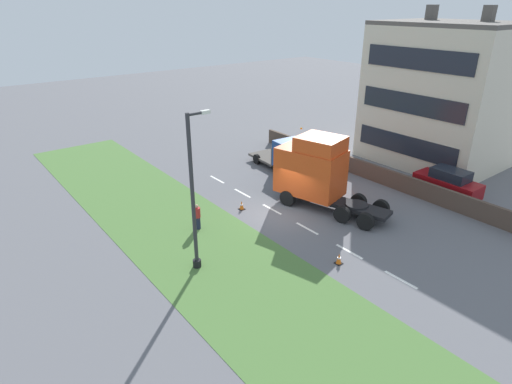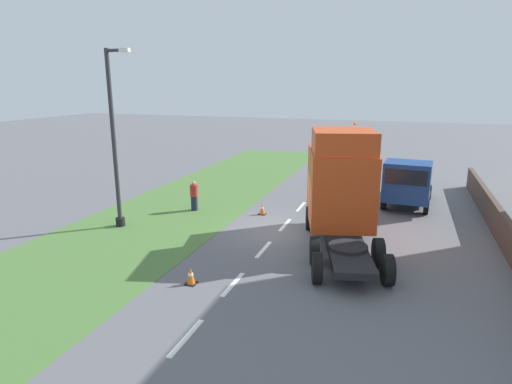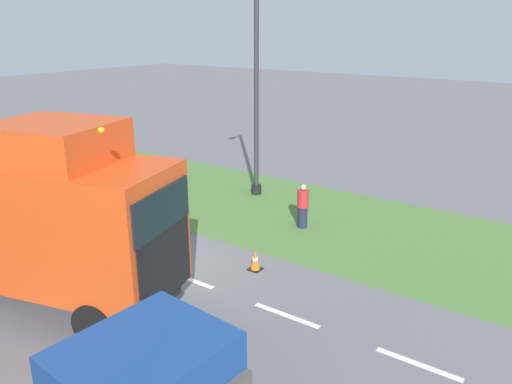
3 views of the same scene
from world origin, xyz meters
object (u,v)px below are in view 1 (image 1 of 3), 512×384
lorry_cab (315,171)px  lamp_post (194,203)px  flatbed_truck (287,155)px  traffic_cone_lead (339,259)px  pedestrian (197,217)px  traffic_cone_trailing (242,205)px  parked_car (448,183)px

lorry_cab → lamp_post: (-9.65, -1.61, 1.20)m
flatbed_truck → traffic_cone_lead: size_ratio=9.27×
lamp_post → pedestrian: size_ratio=5.01×
traffic_cone_lead → lorry_cab: bearing=55.9°
flatbed_truck → lamp_post: size_ratio=0.69×
traffic_cone_trailing → lamp_post: bearing=-145.1°
lorry_cab → traffic_cone_lead: bearing=-138.9°
traffic_cone_trailing → pedestrian: bearing=-172.1°
flatbed_truck → parked_car: size_ratio=1.25×
lorry_cab → pedestrian: (-7.65, 1.76, -1.57)m
lorry_cab → traffic_cone_lead: 7.27m
lamp_post → pedestrian: bearing=59.3°
traffic_cone_lead → pedestrian: bearing=116.4°
parked_car → traffic_cone_trailing: (-12.22, 6.90, -0.67)m
flatbed_truck → parked_car: flatbed_truck is taller
parked_car → traffic_cone_lead: 12.09m
parked_car → flatbed_truck: bearing=118.9°
lamp_post → traffic_cone_lead: size_ratio=13.46×
pedestrian → flatbed_truck: bearing=20.3°
lorry_cab → flatbed_truck: lorry_cab is taller
flatbed_truck → traffic_cone_lead: (-6.56, -11.35, -1.08)m
parked_car → traffic_cone_lead: (-12.01, -1.13, -0.67)m
parked_car → traffic_cone_trailing: parked_car is taller
parked_car → traffic_cone_lead: parked_car is taller
pedestrian → traffic_cone_lead: bearing=-63.6°
parked_car → traffic_cone_trailing: bearing=151.4°
flatbed_truck → pedestrian: (-10.30, -3.81, -0.60)m
parked_car → pedestrian: (-15.75, 6.41, -0.19)m
parked_car → pedestrian: 17.01m
traffic_cone_trailing → lorry_cab: bearing=-28.7°
lorry_cab → lamp_post: size_ratio=0.99×
lamp_post → traffic_cone_trailing: bearing=34.9°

